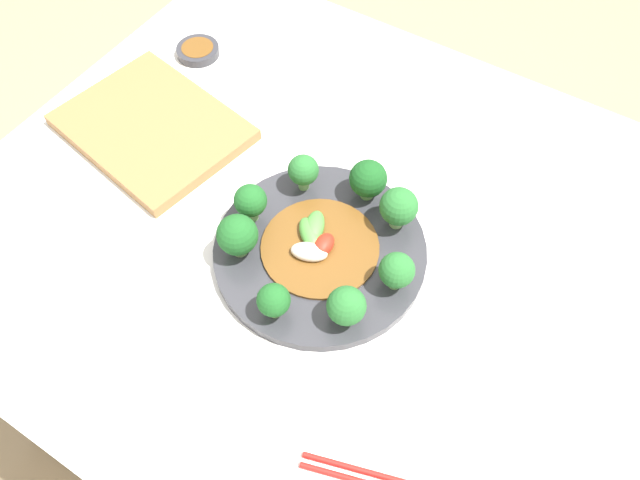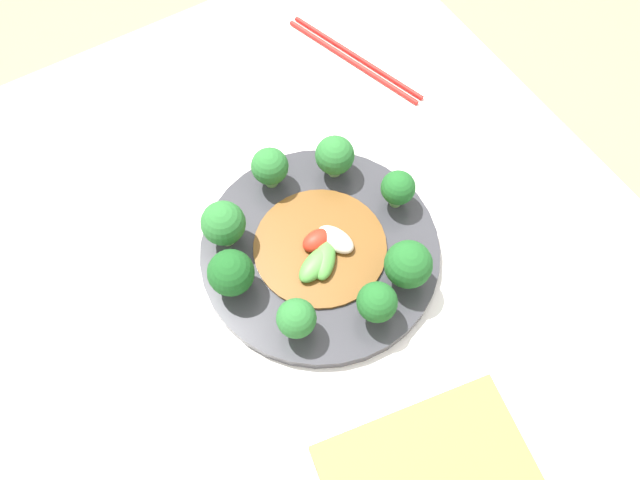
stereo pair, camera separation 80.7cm
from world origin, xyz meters
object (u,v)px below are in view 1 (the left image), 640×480
(sauce_dish, at_px, (198,50))
(stirfry_center, at_px, (317,243))
(broccoli_south, at_px, (368,179))
(broccoli_north, at_px, (274,301))
(broccoli_east, at_px, (250,201))
(broccoli_northeast, at_px, (237,235))
(broccoli_southeast, at_px, (303,171))
(cutting_board, at_px, (152,127))
(plate, at_px, (320,251))
(broccoli_northwest, at_px, (346,306))
(broccoli_southwest, at_px, (399,207))
(broccoli_west, at_px, (397,271))

(sauce_dish, bearing_deg, stirfry_center, 149.17)
(broccoli_south, bearing_deg, broccoli_north, 88.99)
(broccoli_east, distance_m, sauce_dish, 0.39)
(broccoli_northeast, bearing_deg, stirfry_center, -142.44)
(broccoli_southeast, height_order, broccoli_northeast, broccoli_northeast)
(broccoli_northeast, xyz_separation_m, cutting_board, (0.26, -0.12, -0.05))
(plate, relative_size, cutting_board, 0.95)
(sauce_dish, bearing_deg, cutting_board, 106.62)
(broccoli_south, xyz_separation_m, sauce_dish, (0.42, -0.13, -0.05))
(broccoli_northwest, bearing_deg, stirfry_center, -39.63)
(plate, height_order, broccoli_southwest, broccoli_southwest)
(stirfry_center, bearing_deg, broccoli_west, -178.84)
(broccoli_northeast, bearing_deg, sauce_dish, -43.74)
(broccoli_southwest, bearing_deg, broccoli_southeast, 5.17)
(plate, relative_size, broccoli_west, 4.86)
(broccoli_southwest, bearing_deg, broccoli_west, 117.01)
(broccoli_south, relative_size, broccoli_east, 1.05)
(plate, xyz_separation_m, broccoli_east, (0.11, 0.01, 0.05))
(broccoli_south, bearing_deg, plate, 85.66)
(broccoli_east, relative_size, broccoli_southwest, 0.92)
(broccoli_northwest, height_order, broccoli_east, same)
(broccoli_south, bearing_deg, broccoli_northeast, 61.03)
(broccoli_east, bearing_deg, broccoli_northeast, 108.99)
(broccoli_southwest, distance_m, cutting_board, 0.43)
(broccoli_east, height_order, stirfry_center, broccoli_east)
(broccoli_south, relative_size, broccoli_northeast, 0.95)
(broccoli_north, height_order, broccoli_south, broccoli_south)
(stirfry_center, bearing_deg, cutting_board, -8.81)
(plate, xyz_separation_m, broccoli_west, (-0.12, -0.00, 0.04))
(broccoli_south, height_order, broccoli_northeast, broccoli_northeast)
(sauce_dish, bearing_deg, broccoli_northwest, 147.38)
(broccoli_south, xyz_separation_m, broccoli_northwest, (-0.08, 0.19, -0.00))
(broccoli_northeast, bearing_deg, broccoli_southwest, -135.69)
(broccoli_east, distance_m, cutting_board, 0.26)
(broccoli_south, bearing_deg, broccoli_southwest, 159.93)
(stirfry_center, bearing_deg, sauce_dish, -30.83)
(plate, height_order, broccoli_east, broccoli_east)
(broccoli_southeast, relative_size, broccoli_east, 0.96)
(broccoli_east, height_order, broccoli_southwest, broccoli_southwest)
(cutting_board, bearing_deg, broccoli_northeast, 155.77)
(plate, relative_size, broccoli_southwest, 4.33)
(plate, distance_m, cutting_board, 0.36)
(plate, height_order, sauce_dish, same)
(broccoli_south, xyz_separation_m, cutting_board, (0.36, 0.06, -0.04))
(broccoli_south, bearing_deg, broccoli_southeast, 22.34)
(broccoli_south, bearing_deg, sauce_dish, -16.95)
(stirfry_center, relative_size, cutting_board, 0.53)
(broccoli_north, bearing_deg, broccoli_northwest, -153.29)
(broccoli_west, bearing_deg, stirfry_center, 1.16)
(broccoli_southwest, bearing_deg, plate, 52.89)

